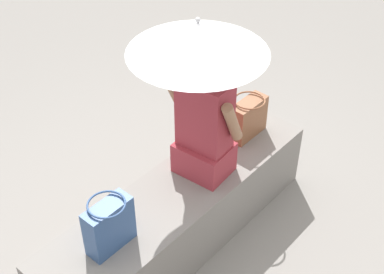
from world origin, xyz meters
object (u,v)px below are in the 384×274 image
at_px(person_seated, 204,123).
at_px(tote_bag_canvas, 248,117).
at_px(parasol, 198,38).
at_px(handbag_black, 109,225).

distance_m(person_seated, tote_bag_canvas, 0.56).
distance_m(parasol, tote_bag_canvas, 1.01).
height_order(parasol, handbag_black, parasol).
height_order(person_seated, parasol, parasol).
height_order(person_seated, tote_bag_canvas, person_seated).
bearing_deg(handbag_black, person_seated, 1.21).
relative_size(person_seated, tote_bag_canvas, 2.97).
bearing_deg(person_seated, handbag_black, -178.79).
bearing_deg(handbag_black, parasol, 2.39).
bearing_deg(parasol, tote_bag_canvas, -0.25).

